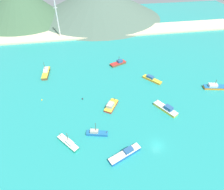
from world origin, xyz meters
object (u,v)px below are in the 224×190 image
fishing_boat_2 (96,133)px  buoy_1 (42,100)px  fishing_boat_1 (166,109)px  fishing_boat_4 (125,154)px  fishing_boat_0 (214,87)px  buoy_0 (82,99)px  fishing_boat_8 (111,106)px  fishing_boat_7 (152,79)px  fishing_boat_3 (68,143)px  fishing_boat_6 (46,73)px  fishing_boat_5 (118,63)px  radio_tower (58,20)px

fishing_boat_2 → buoy_1: 30.01m
fishing_boat_2 → fishing_boat_1: bearing=14.4°
fishing_boat_1 → fishing_boat_4: (-20.31, -16.98, -0.03)m
fishing_boat_0 → buoy_0: size_ratio=14.89×
buoy_0 → fishing_boat_8: bearing=-32.7°
fishing_boat_7 → fishing_boat_8: size_ratio=1.07×
fishing_boat_0 → buoy_1: size_ratio=17.16×
fishing_boat_1 → buoy_0: fishing_boat_1 is taller
fishing_boat_4 → fishing_boat_3: bearing=157.4°
fishing_boat_3 → fishing_boat_6: size_ratio=0.75×
fishing_boat_5 → buoy_0: size_ratio=13.35×
fishing_boat_3 → fishing_boat_8: fishing_boat_3 is taller
fishing_boat_1 → fishing_boat_2: (-28.15, -7.21, -0.10)m
fishing_boat_3 → buoy_1: (-11.07, 24.44, -0.72)m
fishing_boat_0 → fishing_boat_4: bearing=-150.5°
fishing_boat_8 → radio_tower: (-22.17, 74.78, 10.99)m
fishing_boat_5 → fishing_boat_8: bearing=-106.4°
radio_tower → fishing_boat_0: bearing=-45.1°
fishing_boat_0 → fishing_boat_5: size_ratio=1.12×
fishing_boat_3 → fishing_boat_5: 54.36m
fishing_boat_7 → buoy_0: (-33.18, -8.25, -0.62)m
fishing_boat_7 → fishing_boat_4: bearing=-119.8°
fishing_boat_0 → fishing_boat_7: 27.90m
fishing_boat_0 → fishing_boat_6: fishing_boat_6 is taller
fishing_boat_6 → radio_tower: radio_tower is taller
fishing_boat_2 → fishing_boat_6: fishing_boat_6 is taller
fishing_boat_2 → radio_tower: 89.31m
buoy_0 → buoy_1: buoy_0 is taller
buoy_1 → fishing_boat_3: bearing=-65.6°
fishing_boat_0 → fishing_boat_4: (-47.24, -26.78, -0.00)m
fishing_boat_3 → buoy_1: fishing_boat_3 is taller
fishing_boat_8 → fishing_boat_1: bearing=-14.3°
fishing_boat_8 → radio_tower: radio_tower is taller
fishing_boat_0 → buoy_1: 75.80m
radio_tower → fishing_boat_3: bearing=-86.5°
fishing_boat_8 → buoy_0: size_ratio=11.95×
fishing_boat_8 → buoy_1: size_ratio=13.77×
fishing_boat_5 → fishing_boat_6: (-37.21, -3.26, 0.14)m
fishing_boat_5 → buoy_1: bearing=-148.1°
fishing_boat_0 → buoy_0: (-58.87, 2.61, -0.71)m
buoy_0 → fishing_boat_1: bearing=-21.2°
fishing_boat_2 → radio_tower: bearing=99.7°
fishing_boat_8 → radio_tower: bearing=106.5°
fishing_boat_5 → fishing_boat_7: bearing=-53.6°
fishing_boat_4 → fishing_boat_5: bearing=80.8°
fishing_boat_6 → fishing_boat_7: 51.78m
fishing_boat_5 → buoy_1: 43.91m
buoy_1 → fishing_boat_7: bearing=6.9°
buoy_0 → buoy_1: (-16.77, 2.25, -0.02)m
fishing_boat_7 → fishing_boat_5: bearing=126.4°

